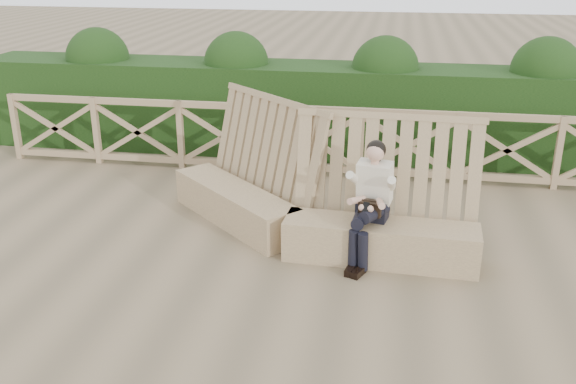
# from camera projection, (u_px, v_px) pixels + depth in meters

# --- Properties ---
(ground) EXTENTS (60.00, 60.00, 0.00)m
(ground) POSITION_uv_depth(u_px,v_px,m) (269.00, 283.00, 6.84)
(ground) COLOR brown
(ground) RESTS_ON ground
(bench) EXTENTS (3.96, 2.20, 1.60)m
(bench) POSITION_uv_depth(u_px,v_px,m) (307.00, 207.00, 7.76)
(bench) COLOR #806549
(bench) RESTS_ON ground
(woman) EXTENTS (0.48, 0.84, 1.38)m
(woman) POSITION_uv_depth(u_px,v_px,m) (371.00, 198.00, 7.11)
(woman) COLOR black
(woman) RESTS_ON ground
(guardrail) EXTENTS (10.10, 0.09, 1.10)m
(guardrail) POSITION_uv_depth(u_px,v_px,m) (314.00, 141.00, 9.86)
(guardrail) COLOR #957557
(guardrail) RESTS_ON ground
(hedge) EXTENTS (12.00, 1.20, 1.50)m
(hedge) POSITION_uv_depth(u_px,v_px,m) (323.00, 110.00, 10.89)
(hedge) COLOR black
(hedge) RESTS_ON ground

